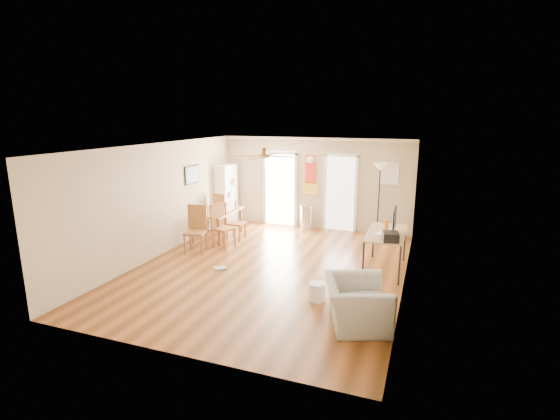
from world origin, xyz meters
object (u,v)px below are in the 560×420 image
at_px(dining_chair_near, 195,230).
at_px(trash_can, 306,217).
at_px(torchiere_lamp, 379,200).
at_px(dining_chair_right_a, 236,221).
at_px(dining_chair_far, 224,212).
at_px(bookshelf, 227,195).
at_px(wastebasket_b, 317,292).
at_px(printer, 391,237).
at_px(computer_desk, 385,251).
at_px(wastebasket_a, 349,275).
at_px(dining_chair_right_b, 224,226).
at_px(armchair, 356,303).
at_px(dining_table, 218,224).

relative_size(dining_chair_near, trash_can, 1.57).
bearing_deg(torchiere_lamp, dining_chair_right_a, -155.06).
height_order(dining_chair_far, trash_can, dining_chair_far).
height_order(bookshelf, wastebasket_b, bookshelf).
height_order(bookshelf, trash_can, bookshelf).
relative_size(dining_chair_right_a, torchiere_lamp, 0.51).
distance_m(dining_chair_right_a, printer, 4.33).
bearing_deg(trash_can, dining_chair_right_a, -132.37).
xyz_separation_m(bookshelf, computer_desk, (4.86, -2.21, -0.48)).
height_order(computer_desk, wastebasket_a, computer_desk).
bearing_deg(dining_chair_right_b, dining_chair_right_a, 14.20).
xyz_separation_m(wastebasket_a, armchair, (0.42, -1.65, 0.22)).
relative_size(dining_chair_right_a, dining_chair_right_b, 0.92).
relative_size(dining_chair_right_a, wastebasket_b, 3.06).
distance_m(bookshelf, dining_chair_far, 0.72).
distance_m(trash_can, armchair, 5.51).
xyz_separation_m(computer_desk, wastebasket_b, (-0.96, -1.93, -0.25)).
relative_size(trash_can, wastebasket_a, 2.62).
distance_m(dining_chair_far, trash_can, 2.35).
distance_m(dining_chair_right_a, armchair, 5.08).
xyz_separation_m(dining_table, wastebasket_b, (3.51, -2.83, -0.20)).
relative_size(computer_desk, armchair, 1.42).
bearing_deg(dining_table, wastebasket_b, -38.96).
height_order(dining_chair_near, torchiere_lamp, torchiere_lamp).
bearing_deg(printer, bookshelf, 139.29).
relative_size(trash_can, computer_desk, 0.46).
bearing_deg(dining_chair_right_a, trash_can, -42.70).
height_order(torchiere_lamp, wastebasket_a, torchiere_lamp).
relative_size(dining_chair_right_b, dining_chair_near, 0.97).
relative_size(bookshelf, dining_chair_near, 1.60).
distance_m(dining_chair_right_a, computer_desk, 4.01).
relative_size(wastebasket_a, armchair, 0.25).
xyz_separation_m(dining_table, computer_desk, (4.46, -0.90, 0.05)).
bearing_deg(dining_table, computer_desk, -11.46).
distance_m(dining_chair_far, wastebasket_b, 5.15).
distance_m(dining_chair_near, dining_chair_far, 2.04).
bearing_deg(wastebasket_a, torchiere_lamp, 88.03).
bearing_deg(trash_can, dining_chair_far, -159.09).
height_order(printer, wastebasket_a, printer).
xyz_separation_m(dining_chair_right_a, trash_can, (1.45, 1.58, -0.15)).
bearing_deg(dining_chair_near, wastebasket_b, -38.03).
bearing_deg(dining_chair_far, armchair, 150.02).
distance_m(dining_chair_near, printer, 4.51).
distance_m(bookshelf, wastebasket_a, 5.34).
relative_size(bookshelf, printer, 5.23).
distance_m(torchiere_lamp, armchair, 5.07).
relative_size(bookshelf, computer_desk, 1.16).
bearing_deg(dining_chair_far, torchiere_lamp, -155.61).
height_order(trash_can, wastebasket_a, trash_can).
bearing_deg(wastebasket_b, bookshelf, 133.33).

